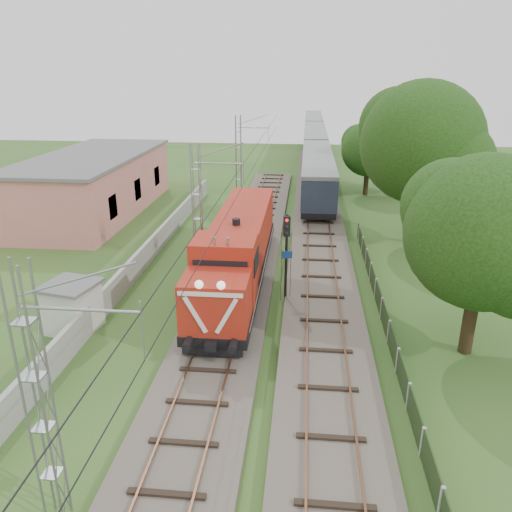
# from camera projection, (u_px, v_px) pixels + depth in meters

# --- Properties ---
(ground) EXTENTS (140.00, 140.00, 0.00)m
(ground) POSITION_uv_depth(u_px,v_px,m) (211.00, 369.00, 21.74)
(ground) COLOR #274B1C
(ground) RESTS_ON ground
(track_main) EXTENTS (4.20, 70.00, 0.45)m
(track_main) POSITION_uv_depth(u_px,v_px,m) (234.00, 296.00, 28.20)
(track_main) COLOR #6B6054
(track_main) RESTS_ON ground
(track_side) EXTENTS (4.20, 80.00, 0.45)m
(track_side) POSITION_uv_depth(u_px,v_px,m) (318.00, 230.00, 39.84)
(track_side) COLOR #6B6054
(track_side) RESTS_ON ground
(catenary) EXTENTS (3.31, 70.00, 8.00)m
(catenary) POSITION_uv_depth(u_px,v_px,m) (198.00, 206.00, 31.77)
(catenary) COLOR gray
(catenary) RESTS_ON ground
(boundary_wall) EXTENTS (0.25, 40.00, 1.50)m
(boundary_wall) POSITION_uv_depth(u_px,v_px,m) (148.00, 253.00, 33.26)
(boundary_wall) COLOR #9E9E99
(boundary_wall) RESTS_ON ground
(station_building) EXTENTS (8.40, 20.40, 5.22)m
(station_building) POSITION_uv_depth(u_px,v_px,m) (94.00, 184.00, 44.56)
(station_building) COLOR #CD756E
(station_building) RESTS_ON ground
(fence) EXTENTS (0.12, 32.00, 1.20)m
(fence) POSITION_uv_depth(u_px,v_px,m) (389.00, 332.00, 23.58)
(fence) COLOR black
(fence) RESTS_ON ground
(locomotive) EXTENTS (3.10, 17.70, 4.49)m
(locomotive) POSITION_uv_depth(u_px,v_px,m) (238.00, 249.00, 29.33)
(locomotive) COLOR black
(locomotive) RESTS_ON ground
(coach_rake) EXTENTS (3.06, 68.14, 3.53)m
(coach_rake) POSITION_uv_depth(u_px,v_px,m) (315.00, 141.00, 71.96)
(coach_rake) COLOR black
(coach_rake) RESTS_ON ground
(signal_post) EXTENTS (0.56, 0.44, 5.06)m
(signal_post) POSITION_uv_depth(u_px,v_px,m) (286.00, 243.00, 26.77)
(signal_post) COLOR black
(signal_post) RESTS_ON ground
(relay_hut) EXTENTS (2.87, 2.87, 2.50)m
(relay_hut) POSITION_uv_depth(u_px,v_px,m) (73.00, 307.00, 24.58)
(relay_hut) COLOR beige
(relay_hut) RESTS_ON ground
(tree_a) EXTENTS (7.04, 6.71, 9.13)m
(tree_a) POSITION_uv_depth(u_px,v_px,m) (486.00, 235.00, 21.05)
(tree_a) COLOR #3B2C18
(tree_a) RESTS_ON ground
(tree_b) EXTENTS (9.03, 8.60, 11.70)m
(tree_b) POSITION_uv_depth(u_px,v_px,m) (423.00, 144.00, 34.97)
(tree_b) COLOR #3B2C18
(tree_b) RESTS_ON ground
(tree_c) EXTENTS (5.72, 5.45, 7.41)m
(tree_c) POSITION_uv_depth(u_px,v_px,m) (369.00, 150.00, 50.06)
(tree_c) COLOR #3B2C18
(tree_c) RESTS_ON ground
(tree_d) EXTENTS (6.74, 6.42, 8.74)m
(tree_d) POSITION_uv_depth(u_px,v_px,m) (399.00, 141.00, 50.40)
(tree_d) COLOR #3B2C18
(tree_d) RESTS_ON ground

